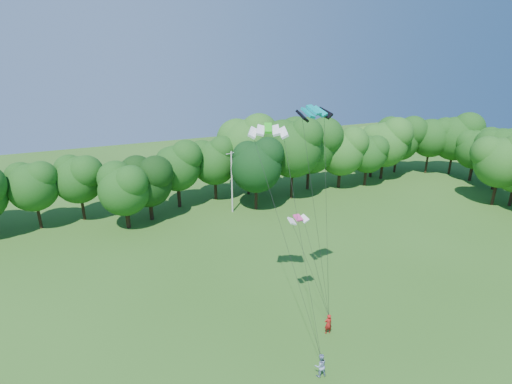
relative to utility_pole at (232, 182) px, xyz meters
name	(u,v)px	position (x,y,z in m)	size (l,w,h in m)	color
utility_pole	(232,182)	(0.00, 0.00, 0.00)	(1.68, 0.67, 8.78)	silver
kite_flyer_left	(328,324)	(-0.88, -26.76, -3.59)	(0.67, 0.44, 1.83)	#B41A17
kite_flyer_right	(320,365)	(-3.80, -30.42, -3.57)	(0.91, 0.71, 1.87)	#8B9FC1
kite_teal	(314,110)	(-1.49, -23.74, 13.39)	(2.97, 1.84, 0.64)	#059997
kite_green	(268,128)	(-4.74, -22.90, 12.15)	(3.08, 2.22, 0.59)	#27CC1E
kite_pink	(298,218)	(-2.34, -23.59, 4.86)	(1.70, 0.88, 0.33)	#E13E88
tree_back_center	(256,162)	(3.44, -0.36, 2.61)	(7.82, 7.82, 11.38)	#311C13
tree_back_east	(374,143)	(27.83, 5.60, 1.73)	(6.86, 6.86, 9.98)	#392816
tree_flank_east	(502,158)	(36.33, -11.95, 2.64)	(7.86, 7.86, 11.43)	black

